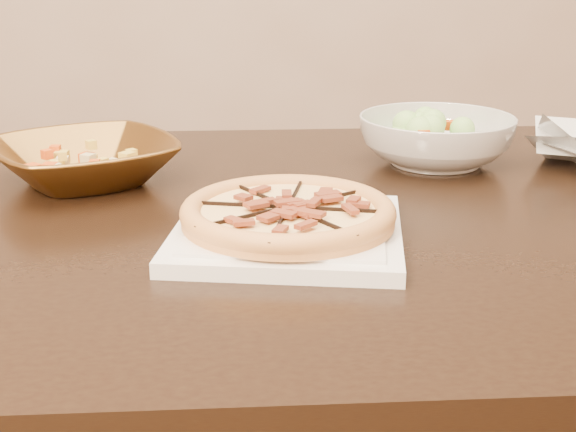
% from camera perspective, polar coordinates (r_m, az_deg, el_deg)
% --- Properties ---
extents(dining_table, '(1.52, 1.01, 0.75)m').
position_cam_1_polar(dining_table, '(1.09, -5.08, -4.26)').
color(dining_table, black).
rests_on(dining_table, floor).
extents(plate, '(0.31, 0.31, 0.02)m').
position_cam_1_polar(plate, '(0.94, 0.00, -1.13)').
color(plate, white).
rests_on(plate, dining_table).
extents(pizza, '(0.25, 0.25, 0.03)m').
position_cam_1_polar(pizza, '(0.93, 0.00, 0.23)').
color(pizza, '#E29E53').
rests_on(pizza, plate).
extents(bronze_bowl, '(0.34, 0.34, 0.06)m').
position_cam_1_polar(bronze_bowl, '(1.20, -14.21, 3.78)').
color(bronze_bowl, brown).
rests_on(bronze_bowl, dining_table).
extents(mixed_dish, '(0.13, 0.12, 0.03)m').
position_cam_1_polar(mixed_dish, '(1.19, -14.39, 5.89)').
color(mixed_dish, '#CBB881').
rests_on(mixed_dish, bronze_bowl).
extents(salad_bowl, '(0.27, 0.27, 0.08)m').
position_cam_1_polar(salad_bowl, '(1.29, 10.49, 5.32)').
color(salad_bowl, silver).
rests_on(salad_bowl, dining_table).
extents(salad, '(0.10, 0.11, 0.04)m').
position_cam_1_polar(salad, '(1.27, 10.54, 7.76)').
color(salad, '#A5D772').
rests_on(salad, salad_bowl).
extents(cling_film, '(0.22, 0.20, 0.05)m').
position_cam_1_polar(cling_film, '(1.33, 19.67, 4.39)').
color(cling_film, silver).
rests_on(cling_film, dining_table).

